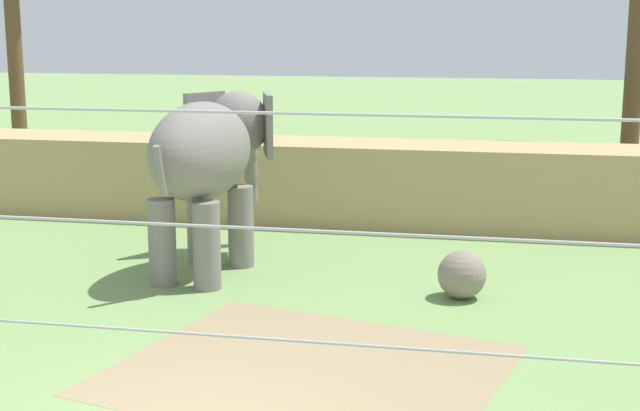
{
  "coord_description": "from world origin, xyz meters",
  "views": [
    {
      "loc": [
        2.92,
        -8.01,
        4.08
      ],
      "look_at": [
        0.31,
        4.99,
        1.4
      ],
      "focal_mm": 51.31,
      "sensor_mm": 36.0,
      "label": 1
    }
  ],
  "objects": [
    {
      "name": "embankment_wall",
      "position": [
        0.0,
        10.25,
        0.83
      ],
      "size": [
        36.0,
        1.8,
        1.66
      ],
      "primitive_type": "cube",
      "color": "tan",
      "rests_on": "ground"
    },
    {
      "name": "enrichment_ball",
      "position": [
        2.41,
        5.32,
        0.36
      ],
      "size": [
        0.73,
        0.73,
        0.73
      ],
      "primitive_type": "sphere",
      "color": "gray",
      "rests_on": "ground"
    },
    {
      "name": "elephant",
      "position": [
        -1.76,
        6.08,
        1.91
      ],
      "size": [
        1.74,
        3.89,
        2.89
      ],
      "color": "gray",
      "rests_on": "ground"
    },
    {
      "name": "dirt_patch",
      "position": [
        0.75,
        2.05,
        0.0
      ],
      "size": [
        5.24,
        4.86,
        0.01
      ],
      "primitive_type": "cube",
      "rotation": [
        0.0,
        0.0,
        -0.25
      ],
      "color": "#937F5B",
      "rests_on": "ground"
    },
    {
      "name": "cable_fence",
      "position": [
        0.0,
        -2.67,
        1.86
      ],
      "size": [
        12.19,
        0.24,
        3.68
      ],
      "color": "brown",
      "rests_on": "ground"
    }
  ]
}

